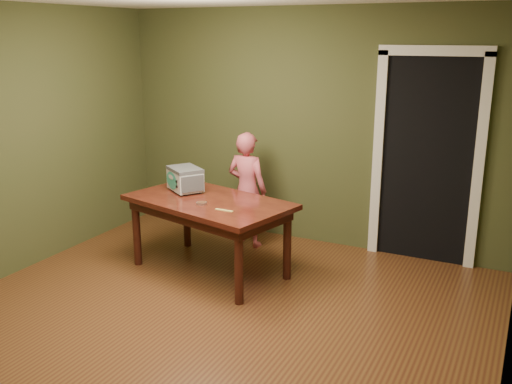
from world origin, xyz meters
TOP-DOWN VIEW (x-y plane):
  - floor at (0.00, 0.00)m, footprint 5.00×5.00m
  - room_shell at (0.00, 0.00)m, footprint 4.52×5.02m
  - doorway at (1.30, 2.78)m, footprint 1.10×0.66m
  - dining_table at (-0.52, 1.19)m, footprint 1.77×1.25m
  - toy_oven at (-0.89, 1.36)m, footprint 0.46×0.43m
  - baking_pan at (-0.49, 1.03)m, footprint 0.10×0.10m
  - spatula at (-0.20, 0.94)m, footprint 0.18×0.03m
  - child at (-0.53, 2.03)m, footprint 0.49×0.33m

SIDE VIEW (x-z plane):
  - floor at x=0.00m, z-range 0.00..0.00m
  - child at x=-0.53m, z-range 0.00..1.29m
  - dining_table at x=-0.52m, z-range 0.28..1.03m
  - spatula at x=-0.20m, z-range 0.75..0.76m
  - baking_pan at x=-0.49m, z-range 0.75..0.77m
  - toy_oven at x=-0.89m, z-range 0.76..1.01m
  - doorway at x=1.30m, z-range -0.07..2.18m
  - room_shell at x=0.00m, z-range 0.40..3.01m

